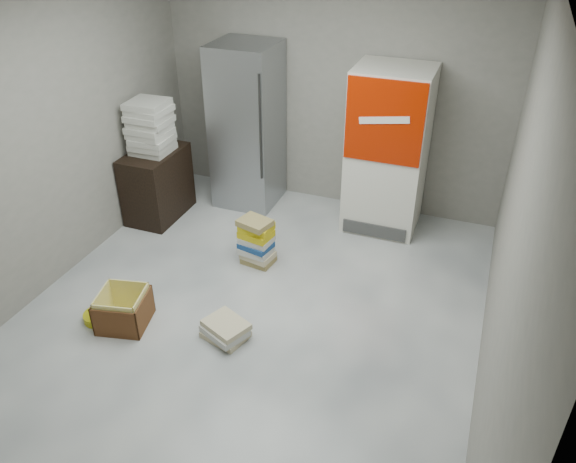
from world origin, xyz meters
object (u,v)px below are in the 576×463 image
(coke_cooler, at_px, (388,151))
(wood_shelf, at_px, (157,184))
(cardboard_box, at_px, (124,311))
(steel_fridge, at_px, (247,127))
(phonebook_stack_main, at_px, (257,241))

(coke_cooler, relative_size, wood_shelf, 2.25)
(coke_cooler, height_order, cardboard_box, coke_cooler)
(coke_cooler, xyz_separation_m, cardboard_box, (-1.74, -2.52, -0.77))
(steel_fridge, height_order, phonebook_stack_main, steel_fridge)
(cardboard_box, bearing_deg, wood_shelf, 99.65)
(steel_fridge, bearing_deg, cardboard_box, -92.03)
(coke_cooler, relative_size, cardboard_box, 3.65)
(wood_shelf, height_order, cardboard_box, wood_shelf)
(wood_shelf, distance_m, phonebook_stack_main, 1.56)
(steel_fridge, distance_m, wood_shelf, 1.23)
(coke_cooler, distance_m, phonebook_stack_main, 1.73)
(phonebook_stack_main, bearing_deg, steel_fridge, 129.77)
(steel_fridge, distance_m, phonebook_stack_main, 1.56)
(phonebook_stack_main, bearing_deg, coke_cooler, 63.45)
(cardboard_box, bearing_deg, steel_fridge, 75.24)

